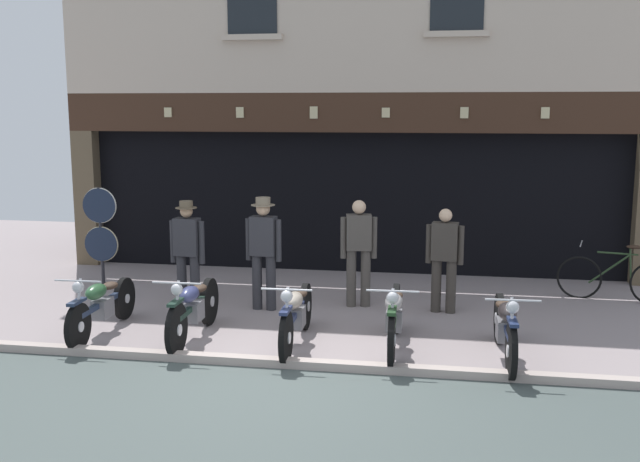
{
  "coord_description": "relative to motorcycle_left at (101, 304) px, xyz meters",
  "views": [
    {
      "loc": [
        1.68,
        -8.05,
        3.05
      ],
      "look_at": [
        -0.13,
        2.63,
        1.21
      ],
      "focal_mm": 41.15,
      "sensor_mm": 36.0,
      "label": 1
    }
  ],
  "objects": [
    {
      "name": "motorcycle_right",
      "position": [
        5.31,
        -0.15,
        0.01
      ],
      "size": [
        0.62,
        1.98,
        0.92
      ],
      "rotation": [
        0.0,
        0.0,
        3.17
      ],
      "color": "black",
      "rests_on": "ground"
    },
    {
      "name": "shop_facade",
      "position": [
        2.84,
        6.06,
        1.39
      ],
      "size": [
        11.04,
        4.42,
        6.82
      ],
      "color": "black",
      "rests_on": "ground"
    },
    {
      "name": "ground",
      "position": [
        2.84,
        -1.9,
        -0.45
      ],
      "size": [
        22.74,
        22.0,
        0.18
      ],
      "color": "gray"
    },
    {
      "name": "salesman_right",
      "position": [
        3.27,
        1.98,
        0.51
      ],
      "size": [
        0.55,
        0.28,
        1.66
      ],
      "rotation": [
        0.0,
        0.0,
        3.31
      ],
      "color": "#47423D",
      "rests_on": "ground"
    },
    {
      "name": "motorcycle_center",
      "position": [
        2.69,
        -0.04,
        0.01
      ],
      "size": [
        0.62,
        2.07,
        0.92
      ],
      "rotation": [
        0.0,
        0.0,
        3.17
      ],
      "color": "black",
      "rests_on": "ground"
    },
    {
      "name": "motorcycle_center_left",
      "position": [
        1.31,
        -0.02,
        0.02
      ],
      "size": [
        0.62,
        2.03,
        0.93
      ],
      "rotation": [
        0.0,
        0.0,
        3.16
      ],
      "color": "black",
      "rests_on": "ground"
    },
    {
      "name": "assistant_far_right",
      "position": [
        4.56,
        1.86,
        0.45
      ],
      "size": [
        0.56,
        0.27,
        1.57
      ],
      "rotation": [
        0.0,
        0.0,
        3.03
      ],
      "color": "#38332D",
      "rests_on": "ground"
    },
    {
      "name": "tyre_sign_pole",
      "position": [
        -1.21,
        2.5,
        0.64
      ],
      "size": [
        0.61,
        0.06,
        1.71
      ],
      "color": "#232328",
      "rests_on": "ground"
    },
    {
      "name": "advert_board_near",
      "position": [
        4.43,
        4.48,
        1.22
      ],
      "size": [
        0.75,
        0.03,
        1.01
      ],
      "color": "silver"
    },
    {
      "name": "leaning_bicycle",
      "position": [
        7.26,
        2.96,
        -0.04
      ],
      "size": [
        1.76,
        0.58,
        0.94
      ],
      "rotation": [
        0.0,
        0.0,
        1.35
      ],
      "color": "black",
      "rests_on": "ground"
    },
    {
      "name": "motorcycle_left",
      "position": [
        0.0,
        0.0,
        0.0
      ],
      "size": [
        0.62,
        2.02,
        0.9
      ],
      "rotation": [
        0.0,
        0.0,
        3.15
      ],
      "color": "black",
      "rests_on": "ground"
    },
    {
      "name": "salesman_left",
      "position": [
        0.69,
        1.52,
        0.49
      ],
      "size": [
        0.56,
        0.32,
        1.65
      ],
      "rotation": [
        0.0,
        0.0,
        3.07
      ],
      "color": "#2D2D33",
      "rests_on": "ground"
    },
    {
      "name": "shopkeeper_center",
      "position": [
        1.87,
        1.56,
        0.55
      ],
      "size": [
        0.56,
        0.36,
        1.72
      ],
      "rotation": [
        0.0,
        0.0,
        3.06
      ],
      "color": "#2D2D33",
      "rests_on": "ground"
    },
    {
      "name": "motorcycle_center_right",
      "position": [
        3.95,
        0.01,
        0.02
      ],
      "size": [
        0.62,
        2.06,
        0.93
      ],
      "rotation": [
        0.0,
        0.0,
        3.17
      ],
      "color": "black",
      "rests_on": "ground"
    }
  ]
}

